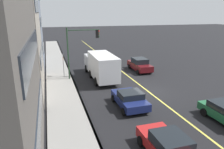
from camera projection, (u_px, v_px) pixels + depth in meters
The scene contains 10 objects.
ground at pixel (148, 92), 20.17m from camera, with size 200.00×200.00×0.00m, color black.
sidewalk_slab at pixel (65, 101), 17.92m from camera, with size 80.00×2.92×0.15m, color gray.
curb_edge at pixel (81, 99), 18.31m from camera, with size 80.00×0.16×0.15m, color slate.
lane_stripe_center at pixel (148, 92), 20.17m from camera, with size 80.00×0.16×0.01m, color #D8CC4C.
car_red at pixel (168, 146), 10.71m from camera, with size 4.06×1.94×1.47m.
car_navy at pixel (130, 99), 16.74m from camera, with size 3.91×2.13×1.36m.
car_maroon at pixel (140, 65), 27.20m from camera, with size 4.46×1.98×1.65m.
truck_white at pixel (101, 65), 23.79m from camera, with size 8.19×2.44×2.96m.
traffic_light_mast at pixel (80, 44), 22.94m from camera, with size 0.28×3.64×5.81m.
street_sign_post at pixel (63, 64), 24.14m from camera, with size 0.60×0.08×2.82m.
Camera 1 is at (-17.01, 8.89, 7.32)m, focal length 33.58 mm.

